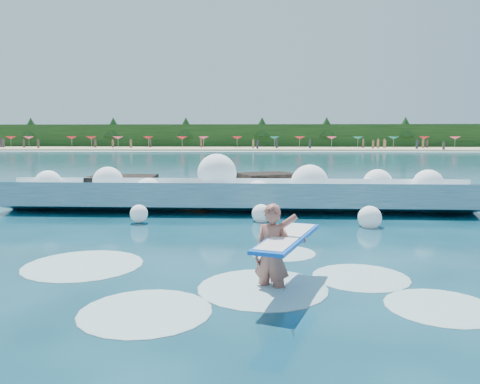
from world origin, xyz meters
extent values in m
plane|color=#062937|center=(0.00, 0.00, 0.00)|extent=(200.00, 200.00, 0.00)
cube|color=tan|center=(0.00, 78.00, 0.20)|extent=(140.00, 20.00, 0.40)
cube|color=silver|center=(0.00, 67.00, 0.04)|extent=(140.00, 5.00, 0.08)
cube|color=black|center=(0.00, 88.00, 2.50)|extent=(140.00, 4.00, 5.00)
cube|color=teal|center=(1.18, 6.11, 0.42)|extent=(16.94, 2.58, 1.41)
cube|color=white|center=(1.18, 6.91, 0.85)|extent=(16.94, 1.19, 0.66)
cube|color=black|center=(-3.45, 7.37, 0.48)|extent=(2.67, 2.08, 1.38)
cube|color=black|center=(-0.45, 6.57, 0.37)|extent=(2.38, 2.20, 1.06)
cube|color=black|center=(2.25, 7.77, 0.52)|extent=(2.66, 2.47, 1.48)
imported|color=#A1594B|center=(2.32, -2.68, 0.62)|extent=(0.81, 0.68, 1.88)
cube|color=blue|center=(2.60, -2.63, 0.94)|extent=(1.37, 2.62, 0.06)
cube|color=white|center=(2.60, -2.63, 0.96)|extent=(1.20, 2.39, 0.06)
cylinder|color=black|center=(2.50, -3.88, 0.45)|extent=(0.01, 0.91, 0.43)
sphere|color=white|center=(-5.88, 6.08, 0.96)|extent=(1.01, 1.01, 1.01)
sphere|color=white|center=(-3.76, 6.52, 1.01)|extent=(1.15, 1.15, 1.15)
sphere|color=white|center=(-2.17, 6.37, 0.65)|extent=(1.05, 1.05, 1.05)
sphere|color=white|center=(0.39, 6.58, 1.34)|extent=(1.48, 1.48, 1.48)
sphere|color=white|center=(1.96, 5.80, 0.75)|extent=(0.82, 0.82, 0.82)
sphere|color=white|center=(3.83, 6.23, 1.01)|extent=(1.38, 1.38, 1.38)
sphere|color=white|center=(6.41, 6.75, 0.96)|extent=(1.10, 1.10, 1.10)
sphere|color=white|center=(8.02, 6.02, 1.01)|extent=(1.09, 1.09, 1.09)
sphere|color=white|center=(-1.78, 3.51, 0.31)|extent=(0.56, 0.56, 0.56)
sphere|color=white|center=(2.08, 4.03, 0.25)|extent=(0.61, 0.61, 0.61)
sphere|color=white|center=(5.39, 3.32, 0.28)|extent=(0.72, 0.72, 0.72)
ellipsoid|color=silver|center=(2.16, -2.63, 0.00)|extent=(2.41, 2.41, 0.12)
ellipsoid|color=silver|center=(0.31, -3.87, 0.00)|extent=(2.14, 2.14, 0.11)
ellipsoid|color=silver|center=(4.08, -1.87, 0.00)|extent=(1.91, 1.91, 0.10)
ellipsoid|color=silver|center=(-1.70, -1.30, 0.00)|extent=(2.56, 2.56, 0.13)
ellipsoid|color=silver|center=(2.62, -0.05, 0.00)|extent=(1.58, 1.58, 0.08)
ellipsoid|color=silver|center=(5.06, -3.42, 0.00)|extent=(1.83, 1.83, 0.09)
cone|color=red|center=(-48.55, 80.64, 2.25)|extent=(2.00, 2.00, 0.50)
cone|color=#D93F6D|center=(-43.87, 78.73, 2.25)|extent=(2.00, 2.00, 0.50)
cone|color=red|center=(-36.50, 81.57, 2.25)|extent=(2.00, 2.00, 0.50)
cone|color=red|center=(-31.74, 79.62, 2.25)|extent=(2.00, 2.00, 0.50)
cone|color=#D93F6D|center=(-25.97, 78.14, 2.25)|extent=(2.00, 2.00, 0.50)
cone|color=red|center=(-20.98, 81.85, 2.25)|extent=(2.00, 2.00, 0.50)
cone|color=red|center=(-13.44, 77.71, 2.25)|extent=(2.00, 2.00, 0.50)
cone|color=#D93F6D|center=(-9.52, 78.85, 2.25)|extent=(2.00, 2.00, 0.50)
cone|color=red|center=(-3.11, 80.03, 2.25)|extent=(2.00, 2.00, 0.50)
cone|color=#12726F|center=(4.17, 82.13, 2.25)|extent=(2.00, 2.00, 0.50)
cone|color=red|center=(8.96, 80.21, 2.25)|extent=(2.00, 2.00, 0.50)
cone|color=#D93F6D|center=(15.16, 80.77, 2.25)|extent=(2.00, 2.00, 0.50)
cone|color=#12726F|center=(19.90, 79.36, 2.25)|extent=(2.00, 2.00, 0.50)
cone|color=#12726F|center=(26.59, 79.52, 2.25)|extent=(2.00, 2.00, 0.50)
cone|color=red|center=(32.77, 80.96, 2.25)|extent=(2.00, 2.00, 0.50)
cone|color=#D93F6D|center=(38.08, 79.71, 2.25)|extent=(2.00, 2.00, 0.50)
cube|color=#3F332D|center=(-11.41, 68.66, 0.83)|extent=(0.35, 0.22, 1.49)
cube|color=#8C664C|center=(12.06, 78.85, 1.14)|extent=(0.35, 0.22, 1.48)
cube|color=#262633|center=(18.79, 81.43, 1.11)|extent=(0.35, 0.22, 1.41)
cube|color=brown|center=(0.13, 74.47, 1.10)|extent=(0.35, 0.22, 1.41)
cube|color=#3F332D|center=(-49.40, 79.14, 1.19)|extent=(0.35, 0.22, 1.57)
cube|color=#262633|center=(10.17, 72.21, 1.17)|extent=(0.35, 0.22, 1.54)
cube|color=brown|center=(-9.23, 78.79, 1.20)|extent=(0.35, 0.22, 1.60)
cube|color=#3F332D|center=(-8.30, 79.40, 1.14)|extent=(0.35, 0.22, 1.49)
cube|color=#8C664C|center=(-39.08, 69.02, 0.76)|extent=(0.35, 0.22, 1.37)
cube|color=brown|center=(28.59, 71.96, 1.19)|extent=(0.35, 0.22, 1.57)
cube|color=#3F332D|center=(16.46, 71.01, 1.12)|extent=(0.35, 0.22, 1.43)
cube|color=#262633|center=(-16.25, 74.00, 1.20)|extent=(0.35, 0.22, 1.60)
cube|color=brown|center=(31.67, 78.12, 1.20)|extent=(0.35, 0.22, 1.60)
cube|color=#3F332D|center=(23.43, 72.12, 1.14)|extent=(0.35, 0.22, 1.49)
cube|color=#8C664C|center=(27.19, 73.28, 1.15)|extent=(0.35, 0.22, 1.50)
cube|color=#262633|center=(-19.26, 79.20, 1.08)|extent=(0.35, 0.22, 1.36)
cube|color=#3F332D|center=(30.86, 78.56, 1.14)|extent=(0.35, 0.22, 1.49)
cube|color=#8C664C|center=(-31.82, 73.03, 1.17)|extent=(0.35, 0.22, 1.55)
cube|color=#262633|center=(9.46, 68.49, 0.82)|extent=(0.35, 0.22, 1.48)
cube|color=brown|center=(2.46, 78.29, 1.20)|extent=(0.35, 0.22, 1.60)
cube|color=#3F332D|center=(1.83, 68.87, 0.82)|extent=(0.35, 0.22, 1.48)
cube|color=#8C664C|center=(32.44, 74.20, 1.10)|extent=(0.35, 0.22, 1.40)
cube|color=#262633|center=(24.19, 69.20, 0.76)|extent=(0.35, 0.22, 1.37)
camera|label=1|loc=(2.17, -10.88, 2.77)|focal=35.00mm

